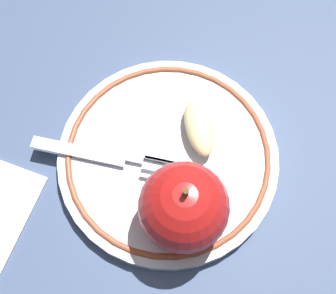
# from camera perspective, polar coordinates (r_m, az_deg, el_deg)

# --- Properties ---
(ground_plane) EXTENTS (2.00, 2.00, 0.00)m
(ground_plane) POSITION_cam_1_polar(r_m,az_deg,el_deg) (0.46, -0.99, -2.58)
(ground_plane) COLOR #3C4C6D
(plate) EXTENTS (0.21, 0.21, 0.02)m
(plate) POSITION_cam_1_polar(r_m,az_deg,el_deg) (0.46, 0.00, -1.33)
(plate) COLOR silver
(plate) RESTS_ON ground_plane
(apple_red_whole) EXTENTS (0.08, 0.08, 0.09)m
(apple_red_whole) POSITION_cam_1_polar(r_m,az_deg,el_deg) (0.39, 1.94, -7.35)
(apple_red_whole) COLOR #AF1816
(apple_red_whole) RESTS_ON plate
(apple_slice_front) EXTENTS (0.05, 0.07, 0.02)m
(apple_slice_front) POSITION_cam_1_polar(r_m,az_deg,el_deg) (0.45, 3.80, 2.39)
(apple_slice_front) COLOR beige
(apple_slice_front) RESTS_ON plate
(fork) EXTENTS (0.17, 0.03, 0.00)m
(fork) POSITION_cam_1_polar(r_m,az_deg,el_deg) (0.45, -6.84, -1.25)
(fork) COLOR silver
(fork) RESTS_ON plate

